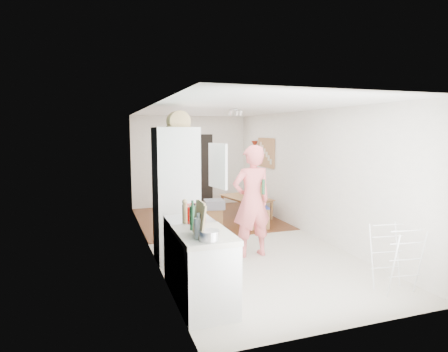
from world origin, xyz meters
TOP-DOWN VIEW (x-y plane):
  - room_shell at (0.00, 0.00)m, footprint 3.20×7.00m
  - floor at (0.00, 0.00)m, footprint 3.20×7.00m
  - wood_floor_overlay at (0.00, 1.85)m, footprint 3.20×3.30m
  - sage_wall_panel at (-1.59, -2.00)m, footprint 0.02×3.00m
  - tile_splashback at (-1.59, -2.55)m, footprint 0.02×1.90m
  - doorway_recess at (0.20, 3.48)m, footprint 0.90×0.04m
  - base_cabinet at (-1.30, -2.55)m, footprint 0.60×0.90m
  - worktop at (-1.30, -2.55)m, footprint 0.62×0.92m
  - range_cooker at (-1.30, -1.80)m, footprint 0.60×0.60m
  - cooker_top at (-1.30, -1.80)m, footprint 0.60×0.60m
  - fridge_housing at (-1.27, -0.78)m, footprint 0.66×0.66m
  - fridge_door at (-0.66, -1.08)m, footprint 0.14×0.56m
  - fridge_interior at (-0.96, -0.78)m, footprint 0.02×0.52m
  - pinboard at (1.58, 1.90)m, footprint 0.03×0.90m
  - pinboard_frame at (1.57, 1.90)m, footprint 0.00×0.94m
  - wall_sconce at (1.54, 2.55)m, footprint 0.18×0.18m
  - person at (-0.03, -0.98)m, footprint 0.83×0.57m
  - dining_table at (1.00, 1.75)m, footprint 0.87×1.28m
  - dining_chair at (0.82, 0.63)m, footprint 0.47×0.47m
  - stool at (-0.11, 0.88)m, footprint 0.39×0.39m
  - grey_drape at (-0.11, 0.88)m, footprint 0.46×0.46m
  - drying_rack at (1.18, -2.90)m, footprint 0.50×0.47m
  - bread_bin at (-1.22, -0.82)m, footprint 0.39×0.37m
  - red_casserole at (-1.24, -1.85)m, footprint 0.33×0.33m
  - steel_pan at (-1.33, -2.87)m, footprint 0.24×0.24m
  - held_bottle at (0.11, -1.12)m, footprint 0.05×0.05m
  - bottle_a at (-1.40, -2.39)m, footprint 0.09×0.09m
  - bottle_b at (-1.34, -2.38)m, footprint 0.08×0.08m
  - bottle_c at (-1.42, -2.75)m, footprint 0.10×0.10m
  - pepper_mill_front at (-1.35, -2.14)m, footprint 0.06×0.06m
  - pepper_mill_back at (-1.41, -2.02)m, footprint 0.07×0.07m
  - chopping_boards at (-1.40, -2.70)m, footprint 0.05×0.30m

SIDE VIEW (x-z plane):
  - floor at x=0.00m, z-range -0.01..0.01m
  - wood_floor_overlay at x=0.00m, z-range 0.00..0.01m
  - dining_table at x=1.00m, z-range 0.00..0.41m
  - stool at x=-0.11m, z-range 0.00..0.44m
  - base_cabinet at x=-1.30m, z-range 0.00..0.86m
  - drying_rack at x=1.18m, z-range 0.00..0.88m
  - range_cooker at x=-1.30m, z-range 0.00..0.88m
  - dining_chair at x=0.82m, z-range 0.00..0.94m
  - grey_drape at x=-0.11m, z-range 0.44..0.63m
  - worktop at x=-1.30m, z-range 0.86..0.92m
  - cooker_top at x=-1.30m, z-range 0.88..0.92m
  - steel_pan at x=-1.33m, z-range 0.92..1.03m
  - doorway_recess at x=0.20m, z-range 0.00..2.00m
  - red_casserole at x=-1.24m, z-range 0.92..1.11m
  - pepper_mill_front at x=-1.35m, z-range 0.92..1.12m
  - bottle_c at x=-1.42m, z-range 0.92..1.15m
  - pepper_mill_back at x=-1.41m, z-range 0.92..1.16m
  - bottle_a at x=-1.40m, z-range 0.92..1.21m
  - bottle_b at x=-1.34m, z-range 0.92..1.21m
  - fridge_housing at x=-1.27m, z-range 0.00..2.15m
  - person at x=-0.03m, z-range 0.00..2.20m
  - chopping_boards at x=-1.40m, z-range 0.92..1.32m
  - tile_splashback at x=-1.59m, z-range 0.90..1.40m
  - held_bottle at x=0.11m, z-range 1.06..1.31m
  - room_shell at x=0.00m, z-range 0.00..2.50m
  - fridge_door at x=-0.66m, z-range 1.20..1.90m
  - fridge_interior at x=-0.96m, z-range 1.22..1.88m
  - pinboard at x=1.58m, z-range 1.20..1.90m
  - pinboard_frame at x=1.57m, z-range 1.18..1.92m
  - wall_sconce at x=1.54m, z-range 1.67..1.83m
  - sage_wall_panel at x=-1.59m, z-range 1.20..2.50m
  - bread_bin at x=-1.22m, z-range 2.15..2.33m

